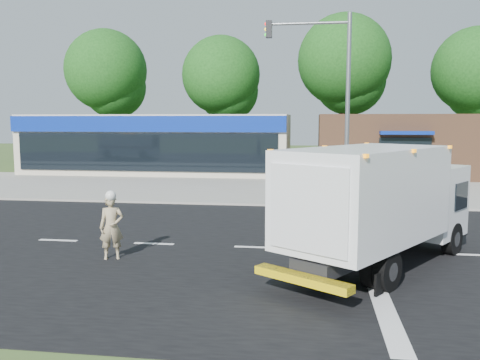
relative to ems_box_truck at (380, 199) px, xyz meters
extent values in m
plane|color=#385123|center=(-3.21, 1.61, -1.74)|extent=(120.00, 120.00, 0.00)
cube|color=black|center=(-3.21, 1.61, -1.73)|extent=(60.00, 14.00, 0.02)
cube|color=gray|center=(-3.21, 9.81, -1.68)|extent=(60.00, 2.40, 0.12)
cube|color=gray|center=(-3.21, 15.61, -1.73)|extent=(60.00, 9.00, 0.02)
cube|color=silver|center=(-9.21, 1.61, -1.72)|extent=(1.20, 0.15, 0.01)
cube|color=silver|center=(-6.21, 1.61, -1.72)|extent=(1.20, 0.15, 0.01)
cube|color=silver|center=(-3.21, 1.61, -1.72)|extent=(1.20, 0.15, 0.01)
cube|color=silver|center=(-0.21, 1.61, -1.72)|extent=(1.20, 0.15, 0.01)
cube|color=silver|center=(2.79, 1.61, -1.72)|extent=(1.20, 0.15, 0.01)
cube|color=silver|center=(-0.21, -1.39, -1.72)|extent=(0.40, 7.00, 0.01)
cube|color=black|center=(-0.42, -0.62, -1.10)|extent=(3.32, 4.31, 0.32)
cube|color=silver|center=(1.40, 2.08, -0.32)|extent=(2.66, 2.62, 1.92)
cube|color=black|center=(1.89, 2.80, -0.13)|extent=(1.52, 1.09, 0.82)
cube|color=white|center=(-0.42, -0.62, 0.19)|extent=(4.39, 5.03, 2.15)
cube|color=silver|center=(-1.71, -2.53, 0.14)|extent=(1.55, 1.07, 1.74)
cube|color=yellow|center=(-1.80, -2.67, -1.23)|extent=(2.00, 1.50, 0.16)
cube|color=orange|center=(-0.42, -0.62, 1.24)|extent=(4.31, 4.90, 0.07)
cylinder|color=black|center=(0.71, 2.60, -1.30)|extent=(0.72, 0.88, 0.88)
cylinder|color=black|center=(2.15, 1.63, -1.30)|extent=(0.72, 0.88, 0.88)
cylinder|color=black|center=(-1.53, -0.64, -1.30)|extent=(0.72, 0.88, 0.88)
cylinder|color=black|center=(-0.02, -1.66, -1.30)|extent=(0.72, 0.88, 0.88)
imported|color=tan|center=(-6.80, -0.09, -0.88)|extent=(0.73, 0.60, 1.71)
sphere|color=white|center=(-6.80, -0.09, -0.06)|extent=(0.28, 0.28, 0.28)
cube|color=beige|center=(-12.21, 21.61, 0.26)|extent=(18.00, 6.00, 4.00)
cube|color=navy|center=(-12.21, 18.56, 1.66)|extent=(18.00, 0.30, 1.00)
cube|color=black|center=(-12.21, 18.56, -0.14)|extent=(17.00, 0.12, 2.40)
cube|color=#382316|center=(3.79, 21.61, 0.26)|extent=(10.00, 6.00, 4.00)
cube|color=navy|center=(3.79, 18.51, 1.16)|extent=(3.00, 1.20, 0.20)
cube|color=black|center=(3.79, 18.56, -0.24)|extent=(3.00, 0.12, 2.20)
cylinder|color=gray|center=(-0.21, 9.21, 2.26)|extent=(0.18, 0.18, 8.00)
cylinder|color=gray|center=(-1.91, 9.21, 5.86)|extent=(3.40, 0.12, 0.12)
cube|color=black|center=(-3.51, 9.21, 5.66)|extent=(0.25, 0.25, 0.70)
cylinder|color=#332114|center=(-19.21, 29.61, 1.94)|extent=(0.56, 0.56, 7.35)
sphere|color=#144413|center=(-19.21, 29.61, 6.14)|extent=(6.93, 6.93, 6.93)
sphere|color=#144413|center=(-18.71, 30.11, 4.77)|extent=(5.46, 5.46, 5.46)
cylinder|color=#332114|center=(-9.21, 29.61, 1.69)|extent=(0.56, 0.56, 6.86)
sphere|color=#144413|center=(-9.21, 29.61, 5.61)|extent=(6.47, 6.47, 6.47)
sphere|color=#144413|center=(-8.71, 30.11, 4.34)|extent=(5.10, 5.10, 5.10)
cylinder|color=#332114|center=(0.79, 29.61, 2.18)|extent=(0.56, 0.56, 7.84)
sphere|color=#144413|center=(0.79, 29.61, 6.66)|extent=(7.39, 7.39, 7.39)
sphere|color=#144413|center=(1.29, 30.11, 5.21)|extent=(5.82, 5.82, 5.82)
cylinder|color=#332114|center=(10.79, 29.61, 1.76)|extent=(0.56, 0.56, 7.00)
sphere|color=#144413|center=(10.79, 29.61, 5.76)|extent=(6.60, 6.60, 6.60)
sphere|color=#144413|center=(11.29, 30.11, 4.46)|extent=(5.20, 5.20, 5.20)
camera|label=1|loc=(-1.65, -12.50, 1.89)|focal=38.00mm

